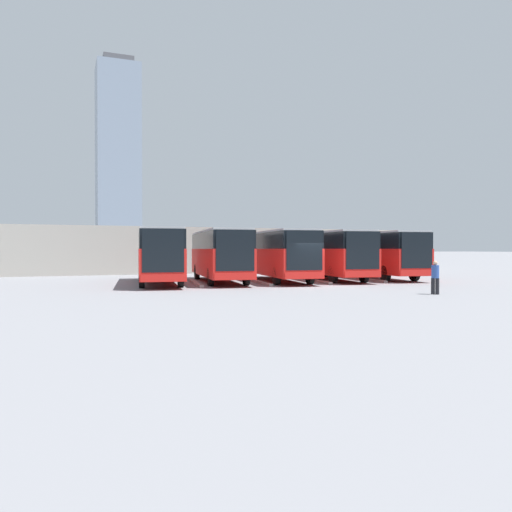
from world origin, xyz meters
The scene contains 13 objects.
ground_plane centered at (0.00, 0.00, 0.00)m, with size 600.00×600.00×0.00m, color gray.
bus_0 centered at (-7.94, -5.25, 1.86)m, with size 3.87×11.06×3.35m.
curb_divider_0 centered at (-5.96, -3.65, 0.07)m, with size 0.24×5.62×0.15m, color #9E9E99.
bus_1 centered at (-3.97, -5.26, 1.86)m, with size 3.87×11.06×3.35m.
curb_divider_1 centered at (-1.99, -3.66, 0.07)m, with size 0.24×5.62×0.15m, color #9E9E99.
bus_2 centered at (0.00, -5.11, 1.86)m, with size 3.87×11.06×3.35m.
curb_divider_2 centered at (1.99, -3.51, 0.07)m, with size 0.24×5.62×0.15m, color #9E9E99.
bus_3 centered at (3.97, -5.63, 1.86)m, with size 3.87×11.06×3.35m.
curb_divider_3 centered at (5.96, -4.03, 0.07)m, with size 0.24×5.62×0.15m, color #9E9E99.
bus_4 centered at (7.94, -5.53, 1.86)m, with size 3.87×11.06×3.35m.
pedestrian centered at (-3.02, 6.56, 0.86)m, with size 0.50×0.50×1.60m.
station_building centered at (0.00, -22.53, 2.08)m, with size 42.75×13.71×4.10m.
office_tower centered at (-4.40, -152.22, 33.15)m, with size 14.32×14.32×67.50m.
Camera 1 is at (13.52, 25.57, 2.17)m, focal length 35.00 mm.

